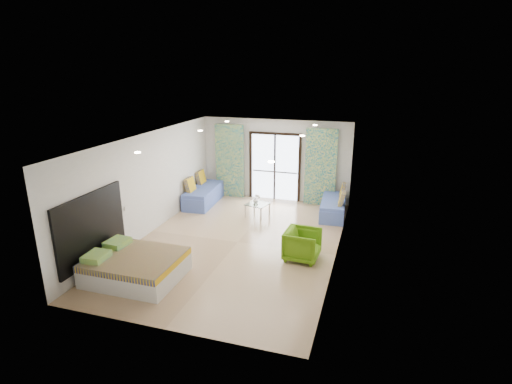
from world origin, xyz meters
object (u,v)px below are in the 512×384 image
(armchair, at_px, (302,243))
(daybed_left, at_px, (203,194))
(bed, at_px, (135,267))
(daybed_right, at_px, (334,206))
(coffee_table, at_px, (258,205))

(armchair, bearing_deg, daybed_left, 55.46)
(bed, xyz_separation_m, daybed_right, (3.59, 5.09, 0.01))
(bed, xyz_separation_m, armchair, (3.23, 1.93, 0.13))
(bed, height_order, daybed_right, daybed_right)
(coffee_table, bearing_deg, armchair, -52.54)
(daybed_left, height_order, coffee_table, daybed_left)
(coffee_table, bearing_deg, daybed_right, 19.74)
(daybed_left, relative_size, armchair, 2.55)
(bed, bearing_deg, daybed_left, 97.42)
(daybed_right, relative_size, armchair, 2.30)
(daybed_left, height_order, daybed_right, daybed_left)
(daybed_left, relative_size, coffee_table, 2.79)
(bed, distance_m, daybed_left, 4.98)
(bed, relative_size, daybed_left, 0.92)
(coffee_table, bearing_deg, daybed_left, 163.00)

